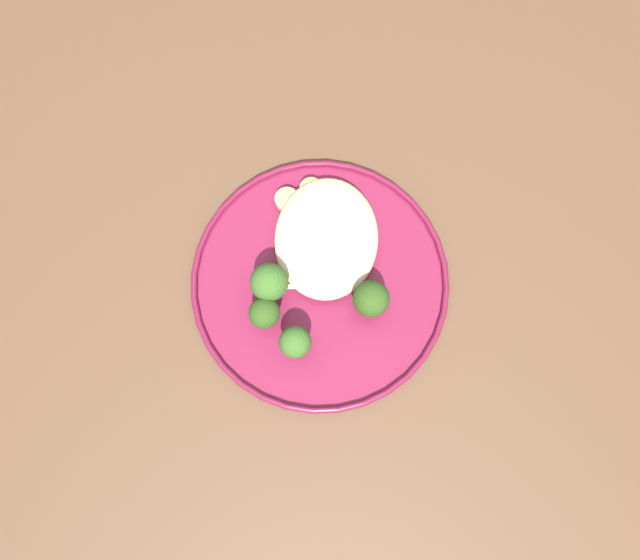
# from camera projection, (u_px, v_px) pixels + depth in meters

# --- Properties ---
(ground) EXTENTS (6.00, 6.00, 0.00)m
(ground) POSITION_uv_depth(u_px,v_px,m) (337.00, 370.00, 1.37)
(ground) COLOR #2D2B28
(wooden_dining_table) EXTENTS (1.40, 1.00, 0.74)m
(wooden_dining_table) POSITION_uv_depth(u_px,v_px,m) (353.00, 340.00, 0.72)
(wooden_dining_table) COLOR brown
(wooden_dining_table) RESTS_ON ground
(dinner_plate) EXTENTS (0.29, 0.29, 0.02)m
(dinner_plate) POSITION_uv_depth(u_px,v_px,m) (320.00, 282.00, 0.65)
(dinner_plate) COLOR maroon
(dinner_plate) RESTS_ON wooden_dining_table
(noodle_bed) EXTENTS (0.14, 0.12, 0.04)m
(noodle_bed) POSITION_uv_depth(u_px,v_px,m) (326.00, 238.00, 0.64)
(noodle_bed) COLOR beige
(noodle_bed) RESTS_ON dinner_plate
(seared_scallop_tiny_bay) EXTENTS (0.03, 0.03, 0.01)m
(seared_scallop_tiny_bay) POSITION_uv_depth(u_px,v_px,m) (327.00, 220.00, 0.65)
(seared_scallop_tiny_bay) COLOR #DBB77A
(seared_scallop_tiny_bay) RESTS_ON dinner_plate
(seared_scallop_half_hidden) EXTENTS (0.02, 0.02, 0.01)m
(seared_scallop_half_hidden) POSITION_uv_depth(u_px,v_px,m) (328.00, 240.00, 0.65)
(seared_scallop_half_hidden) COLOR #DBB77A
(seared_scallop_half_hidden) RESTS_ON dinner_plate
(seared_scallop_left_edge) EXTENTS (0.03, 0.03, 0.01)m
(seared_scallop_left_edge) POSITION_uv_depth(u_px,v_px,m) (287.00, 200.00, 0.66)
(seared_scallop_left_edge) COLOR beige
(seared_scallop_left_edge) RESTS_ON dinner_plate
(seared_scallop_large_seared) EXTENTS (0.02, 0.02, 0.01)m
(seared_scallop_large_seared) POSITION_uv_depth(u_px,v_px,m) (327.00, 202.00, 0.66)
(seared_scallop_large_seared) COLOR #E5C689
(seared_scallop_large_seared) RESTS_ON dinner_plate
(seared_scallop_rear_pale) EXTENTS (0.02, 0.02, 0.02)m
(seared_scallop_rear_pale) POSITION_uv_depth(u_px,v_px,m) (352.00, 257.00, 0.64)
(seared_scallop_rear_pale) COLOR #DBB77A
(seared_scallop_rear_pale) RESTS_ON dinner_plate
(seared_scallop_right_edge) EXTENTS (0.02, 0.02, 0.02)m
(seared_scallop_right_edge) POSITION_uv_depth(u_px,v_px,m) (308.00, 250.00, 0.64)
(seared_scallop_right_edge) COLOR #DBB77A
(seared_scallop_right_edge) RESTS_ON dinner_plate
(seared_scallop_front_small) EXTENTS (0.03, 0.03, 0.02)m
(seared_scallop_front_small) POSITION_uv_depth(u_px,v_px,m) (311.00, 190.00, 0.66)
(seared_scallop_front_small) COLOR #DBB77A
(seared_scallop_front_small) RESTS_ON dinner_plate
(broccoli_floret_small_sprig) EXTENTS (0.03, 0.03, 0.05)m
(broccoli_floret_small_sprig) POSITION_uv_depth(u_px,v_px,m) (295.00, 342.00, 0.60)
(broccoli_floret_small_sprig) COLOR #89A356
(broccoli_floret_small_sprig) RESTS_ON dinner_plate
(broccoli_floret_left_leaning) EXTENTS (0.03, 0.03, 0.05)m
(broccoli_floret_left_leaning) POSITION_uv_depth(u_px,v_px,m) (265.00, 314.00, 0.61)
(broccoli_floret_left_leaning) COLOR #89A356
(broccoli_floret_left_leaning) RESTS_ON dinner_plate
(broccoli_floret_tall_stalk) EXTENTS (0.04, 0.04, 0.06)m
(broccoli_floret_tall_stalk) POSITION_uv_depth(u_px,v_px,m) (371.00, 299.00, 0.61)
(broccoli_floret_tall_stalk) COLOR #89A356
(broccoli_floret_tall_stalk) RESTS_ON dinner_plate
(broccoli_floret_near_rim) EXTENTS (0.04, 0.04, 0.06)m
(broccoli_floret_near_rim) POSITION_uv_depth(u_px,v_px,m) (269.00, 282.00, 0.61)
(broccoli_floret_near_rim) COLOR #7A994C
(broccoli_floret_near_rim) RESTS_ON dinner_plate
(onion_sliver_long_sliver) EXTENTS (0.04, 0.04, 0.00)m
(onion_sliver_long_sliver) POSITION_uv_depth(u_px,v_px,m) (323.00, 271.00, 0.65)
(onion_sliver_long_sliver) COLOR silver
(onion_sliver_long_sliver) RESTS_ON dinner_plate
(onion_sliver_short_strip) EXTENTS (0.01, 0.06, 0.00)m
(onion_sliver_short_strip) POSITION_uv_depth(u_px,v_px,m) (301.00, 287.00, 0.64)
(onion_sliver_short_strip) COLOR silver
(onion_sliver_short_strip) RESTS_ON dinner_plate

